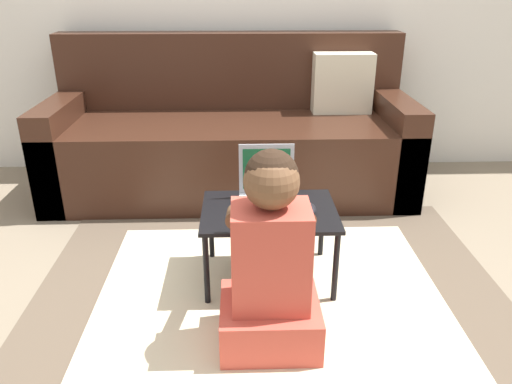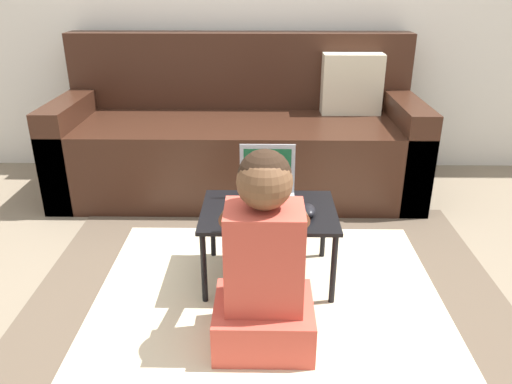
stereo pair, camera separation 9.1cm
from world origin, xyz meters
The scene contains 7 objects.
ground_plane centered at (0.00, 0.00, 0.00)m, with size 16.00×16.00×0.00m, color #7F705B.
area_rug centered at (0.11, -0.10, 0.00)m, with size 1.99×1.84×0.01m.
couch centered at (-0.06, 1.17, 0.31)m, with size 2.13×0.81×0.92m.
laptop_desk centered at (0.11, 0.11, 0.30)m, with size 0.57×0.41×0.34m.
laptop centered at (0.10, 0.16, 0.38)m, with size 0.24×0.24×0.24m.
computer_mouse centered at (0.27, 0.07, 0.36)m, with size 0.06×0.10×0.04m.
person_seated centered at (0.09, -0.30, 0.33)m, with size 0.35×0.39×0.74m.
Camera 1 is at (-0.01, -1.77, 1.24)m, focal length 35.00 mm.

